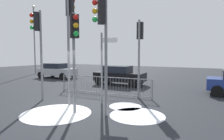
{
  "coord_description": "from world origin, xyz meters",
  "views": [
    {
      "loc": [
        5.92,
        -6.66,
        2.35
      ],
      "look_at": [
        0.45,
        2.86,
        1.46
      ],
      "focal_mm": 31.07,
      "sensor_mm": 36.0,
      "label": 1
    }
  ],
  "objects_px": {
    "traffic_light_foreground_left": "(102,29)",
    "traffic_light_mid_left": "(70,24)",
    "car_black_trailing": "(119,75)",
    "traffic_light_rear_right": "(140,41)",
    "traffic_light_rear_left": "(38,35)",
    "direction_sign_post": "(103,65)",
    "traffic_light_foreground_right": "(74,40)",
    "car_silver_mid": "(57,70)",
    "street_lamp": "(34,33)"
  },
  "relations": [
    {
      "from": "direction_sign_post",
      "to": "car_silver_mid",
      "type": "height_order",
      "value": "direction_sign_post"
    },
    {
      "from": "traffic_light_rear_right",
      "to": "traffic_light_rear_left",
      "type": "height_order",
      "value": "traffic_light_rear_left"
    },
    {
      "from": "direction_sign_post",
      "to": "traffic_light_mid_left",
      "type": "bearing_deg",
      "value": -163.06
    },
    {
      "from": "traffic_light_mid_left",
      "to": "traffic_light_foreground_right",
      "type": "xyz_separation_m",
      "value": [
        1.11,
        -0.99,
        -0.8
      ]
    },
    {
      "from": "traffic_light_foreground_left",
      "to": "direction_sign_post",
      "type": "bearing_deg",
      "value": -16.63
    },
    {
      "from": "traffic_light_foreground_right",
      "to": "car_silver_mid",
      "type": "distance_m",
      "value": 12.49
    },
    {
      "from": "traffic_light_mid_left",
      "to": "car_silver_mid",
      "type": "relative_size",
      "value": 1.29
    },
    {
      "from": "traffic_light_rear_left",
      "to": "street_lamp",
      "type": "distance_m",
      "value": 14.79
    },
    {
      "from": "traffic_light_rear_left",
      "to": "direction_sign_post",
      "type": "xyz_separation_m",
      "value": [
        3.19,
        1.03,
        -1.45
      ]
    },
    {
      "from": "direction_sign_post",
      "to": "street_lamp",
      "type": "height_order",
      "value": "street_lamp"
    },
    {
      "from": "traffic_light_foreground_right",
      "to": "traffic_light_rear_right",
      "type": "height_order",
      "value": "traffic_light_rear_right"
    },
    {
      "from": "traffic_light_foreground_left",
      "to": "traffic_light_mid_left",
      "type": "bearing_deg",
      "value": 23.06
    },
    {
      "from": "street_lamp",
      "to": "traffic_light_mid_left",
      "type": "bearing_deg",
      "value": -33.03
    },
    {
      "from": "street_lamp",
      "to": "traffic_light_rear_left",
      "type": "bearing_deg",
      "value": -37.8
    },
    {
      "from": "traffic_light_mid_left",
      "to": "car_black_trailing",
      "type": "distance_m",
      "value": 7.01
    },
    {
      "from": "traffic_light_rear_left",
      "to": "direction_sign_post",
      "type": "distance_m",
      "value": 3.65
    },
    {
      "from": "direction_sign_post",
      "to": "car_black_trailing",
      "type": "relative_size",
      "value": 0.86
    },
    {
      "from": "traffic_light_foreground_right",
      "to": "traffic_light_rear_right",
      "type": "relative_size",
      "value": 0.96
    },
    {
      "from": "traffic_light_rear_left",
      "to": "car_black_trailing",
      "type": "relative_size",
      "value": 1.16
    },
    {
      "from": "traffic_light_mid_left",
      "to": "direction_sign_post",
      "type": "distance_m",
      "value": 2.37
    },
    {
      "from": "traffic_light_rear_right",
      "to": "traffic_light_rear_left",
      "type": "relative_size",
      "value": 0.92
    },
    {
      "from": "traffic_light_mid_left",
      "to": "car_silver_mid",
      "type": "height_order",
      "value": "traffic_light_mid_left"
    },
    {
      "from": "traffic_light_foreground_right",
      "to": "traffic_light_rear_right",
      "type": "xyz_separation_m",
      "value": [
        1.1,
        4.0,
        0.14
      ]
    },
    {
      "from": "traffic_light_rear_left",
      "to": "car_silver_mid",
      "type": "relative_size",
      "value": 1.15
    },
    {
      "from": "traffic_light_foreground_right",
      "to": "car_silver_mid",
      "type": "relative_size",
      "value": 1.01
    },
    {
      "from": "traffic_light_foreground_right",
      "to": "car_black_trailing",
      "type": "xyz_separation_m",
      "value": [
        -1.88,
        7.31,
        -2.14
      ]
    },
    {
      "from": "traffic_light_foreground_left",
      "to": "traffic_light_rear_right",
      "type": "height_order",
      "value": "traffic_light_foreground_left"
    },
    {
      "from": "traffic_light_foreground_left",
      "to": "traffic_light_foreground_right",
      "type": "height_order",
      "value": "traffic_light_foreground_left"
    },
    {
      "from": "traffic_light_foreground_left",
      "to": "car_black_trailing",
      "type": "bearing_deg",
      "value": -25.53
    },
    {
      "from": "traffic_light_rear_left",
      "to": "direction_sign_post",
      "type": "height_order",
      "value": "traffic_light_rear_left"
    },
    {
      "from": "car_silver_mid",
      "to": "traffic_light_foreground_left",
      "type": "bearing_deg",
      "value": -42.14
    },
    {
      "from": "direction_sign_post",
      "to": "traffic_light_rear_right",
      "type": "bearing_deg",
      "value": 48.01
    },
    {
      "from": "traffic_light_mid_left",
      "to": "traffic_light_rear_left",
      "type": "distance_m",
      "value": 2.0
    },
    {
      "from": "car_silver_mid",
      "to": "car_black_trailing",
      "type": "height_order",
      "value": "same"
    },
    {
      "from": "traffic_light_rear_left",
      "to": "traffic_light_foreground_left",
      "type": "bearing_deg",
      "value": -132.94
    },
    {
      "from": "traffic_light_rear_left",
      "to": "traffic_light_mid_left",
      "type": "bearing_deg",
      "value": -119.93
    },
    {
      "from": "traffic_light_rear_right",
      "to": "car_black_trailing",
      "type": "distance_m",
      "value": 5.01
    },
    {
      "from": "traffic_light_foreground_left",
      "to": "traffic_light_mid_left",
      "type": "relative_size",
      "value": 0.88
    },
    {
      "from": "traffic_light_mid_left",
      "to": "car_black_trailing",
      "type": "height_order",
      "value": "traffic_light_mid_left"
    },
    {
      "from": "traffic_light_foreground_right",
      "to": "car_black_trailing",
      "type": "bearing_deg",
      "value": -129.41
    },
    {
      "from": "traffic_light_foreground_left",
      "to": "traffic_light_mid_left",
      "type": "xyz_separation_m",
      "value": [
        -2.22,
        0.74,
        0.45
      ]
    },
    {
      "from": "traffic_light_foreground_left",
      "to": "street_lamp",
      "type": "xyz_separation_m",
      "value": [
        -15.8,
        9.57,
        1.58
      ]
    },
    {
      "from": "traffic_light_foreground_right",
      "to": "traffic_light_rear_right",
      "type": "bearing_deg",
      "value": -159.17
    },
    {
      "from": "traffic_light_rear_right",
      "to": "direction_sign_post",
      "type": "bearing_deg",
      "value": -120.36
    },
    {
      "from": "direction_sign_post",
      "to": "traffic_light_foreground_left",
      "type": "bearing_deg",
      "value": -75.76
    },
    {
      "from": "traffic_light_rear_right",
      "to": "car_silver_mid",
      "type": "height_order",
      "value": "traffic_light_rear_right"
    },
    {
      "from": "traffic_light_mid_left",
      "to": "traffic_light_rear_right",
      "type": "bearing_deg",
      "value": 46.03
    },
    {
      "from": "direction_sign_post",
      "to": "street_lamp",
      "type": "xyz_separation_m",
      "value": [
        -14.81,
        7.98,
        2.98
      ]
    },
    {
      "from": "direction_sign_post",
      "to": "car_black_trailing",
      "type": "bearing_deg",
      "value": 92.49
    },
    {
      "from": "traffic_light_mid_left",
      "to": "street_lamp",
      "type": "height_order",
      "value": "street_lamp"
    }
  ]
}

